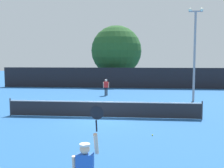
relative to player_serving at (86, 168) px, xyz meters
The scene contains 11 objects.
ground_plane 9.98m from the player_serving, 95.10° to the left, with size 120.00×120.00×0.00m, color #235693.
tennis_net 9.94m from the player_serving, 95.10° to the left, with size 11.55×0.08×1.07m.
perimeter_fence 26.24m from the player_serving, 91.93° to the left, with size 28.95×0.12×2.44m, color black.
player_serving is the anchor object (origin of this frame).
player_receiving 19.51m from the player_serving, 95.31° to the left, with size 0.57×0.23×1.53m.
tennis_ball 6.63m from the player_serving, 73.72° to the left, with size 0.07×0.07×0.07m, color #CCE033.
light_pole 17.93m from the player_serving, 70.95° to the left, with size 1.18×0.28×7.54m.
large_tree 31.27m from the player_serving, 93.20° to the left, with size 6.84×6.84×8.02m.
parked_car_near 35.44m from the player_serving, 104.30° to the left, with size 1.93×4.21×1.69m.
parked_car_mid 33.41m from the player_serving, 95.84° to the left, with size 2.26×4.35×1.69m.
parked_car_far 31.95m from the player_serving, 88.50° to the left, with size 2.25×4.35×1.69m.
Camera 1 is at (2.00, -15.51, 3.46)m, focal length 42.80 mm.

